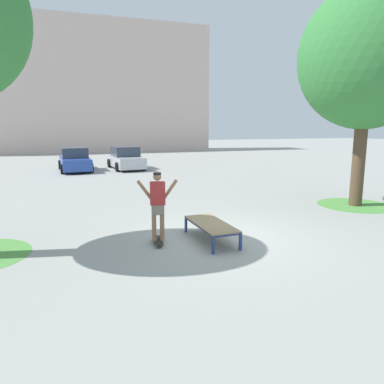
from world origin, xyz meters
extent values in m
plane|color=#999993|center=(0.00, 0.00, 0.00)|extent=(120.00, 120.00, 0.00)
cube|color=beige|center=(-3.33, 33.75, 6.96)|extent=(30.86, 4.00, 13.92)
cube|color=navy|center=(-0.73, 0.74, 0.19)|extent=(0.06, 0.06, 0.38)
cube|color=navy|center=(-0.03, 0.76, 0.19)|extent=(0.06, 0.06, 0.38)
cube|color=navy|center=(-0.67, -1.10, 0.19)|extent=(0.06, 0.06, 0.38)
cube|color=navy|center=(0.03, -1.08, 0.19)|extent=(0.06, 0.06, 0.38)
cylinder|color=navy|center=(-0.70, -0.18, 0.41)|extent=(0.11, 1.90, 0.05)
cylinder|color=navy|center=(0.00, -0.16, 0.41)|extent=(0.11, 1.90, 0.05)
cylinder|color=navy|center=(-0.38, 0.75, 0.41)|extent=(0.76, 0.07, 0.05)
cylinder|color=navy|center=(-0.32, -1.09, 0.41)|extent=(0.76, 0.07, 0.05)
cube|color=#847051|center=(-0.35, -0.17, 0.45)|extent=(0.82, 1.92, 0.03)
cube|color=black|center=(-1.68, 0.02, 0.08)|extent=(0.33, 0.82, 0.02)
cylinder|color=silver|center=(-1.71, 0.31, 0.03)|extent=(0.04, 0.06, 0.06)
cylinder|color=silver|center=(-1.56, 0.29, 0.03)|extent=(0.04, 0.06, 0.06)
cylinder|color=silver|center=(-1.80, -0.24, 0.03)|extent=(0.04, 0.06, 0.06)
cylinder|color=silver|center=(-1.65, -0.26, 0.03)|extent=(0.04, 0.06, 0.06)
cylinder|color=#8E6647|center=(-1.78, 0.04, 0.50)|extent=(0.11, 0.11, 0.82)
cube|color=#99704C|center=(-1.77, 0.09, 0.13)|extent=(0.14, 0.25, 0.07)
cylinder|color=#8E6647|center=(-1.58, 0.01, 0.50)|extent=(0.11, 0.11, 0.82)
cube|color=#99704C|center=(-1.57, 0.06, 0.13)|extent=(0.14, 0.25, 0.07)
cube|color=#756B5B|center=(-1.68, 0.02, 0.88)|extent=(0.33, 0.25, 0.24)
cube|color=maroon|center=(-1.68, 0.02, 1.28)|extent=(0.39, 0.28, 0.56)
cylinder|color=#8E6647|center=(-1.98, 0.07, 1.35)|extent=(0.41, 0.15, 0.52)
cylinder|color=#8E6647|center=(-1.38, -0.03, 1.35)|extent=(0.41, 0.15, 0.52)
sphere|color=#8E6647|center=(-1.68, 0.02, 1.69)|extent=(0.20, 0.20, 0.20)
cylinder|color=black|center=(-1.68, 0.02, 1.76)|extent=(0.19, 0.19, 0.05)
cylinder|color=brown|center=(6.22, 1.98, 1.61)|extent=(0.45, 0.45, 3.21)
ellipsoid|color=#337A38|center=(6.22, 1.98, 5.19)|extent=(4.65, 4.65, 4.88)
cylinder|color=#519342|center=(6.22, 1.98, 0.00)|extent=(2.66, 2.66, 0.01)
cube|color=#28479E|center=(-3.30, 16.04, 0.51)|extent=(1.96, 4.30, 0.70)
cube|color=#2D3847|center=(-3.31, 16.19, 1.18)|extent=(1.69, 2.19, 0.64)
cylinder|color=black|center=(-2.37, 14.79, 0.30)|extent=(0.26, 0.61, 0.60)
cylinder|color=black|center=(-4.07, 14.68, 0.30)|extent=(0.26, 0.61, 0.60)
cylinder|color=black|center=(-2.53, 17.39, 0.30)|extent=(0.26, 0.61, 0.60)
cylinder|color=black|center=(-4.23, 17.28, 0.30)|extent=(0.26, 0.61, 0.60)
cube|color=#B7BABF|center=(-0.04, 16.04, 0.51)|extent=(2.05, 4.33, 0.70)
cube|color=#2D3847|center=(-0.05, 16.19, 1.18)|extent=(1.73, 2.22, 0.64)
cylinder|color=black|center=(0.92, 14.82, 0.30)|extent=(0.27, 0.62, 0.60)
cylinder|color=black|center=(-0.77, 14.67, 0.30)|extent=(0.27, 0.62, 0.60)
cylinder|color=black|center=(0.70, 17.41, 0.30)|extent=(0.27, 0.62, 0.60)
cylinder|color=black|center=(-0.99, 17.27, 0.30)|extent=(0.27, 0.62, 0.60)
camera|label=1|loc=(-3.67, -8.40, 2.90)|focal=33.89mm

